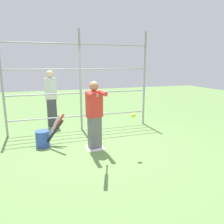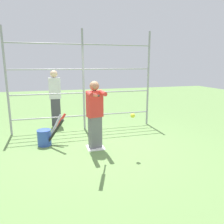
% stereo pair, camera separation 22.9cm
% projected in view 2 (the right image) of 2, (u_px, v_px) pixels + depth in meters
% --- Properties ---
extents(ground_plane, '(24.00, 24.00, 0.00)m').
position_uv_depth(ground_plane, '(95.00, 148.00, 5.20)').
color(ground_plane, '#608447').
extents(home_plate, '(0.40, 0.40, 0.02)m').
position_uv_depth(home_plate, '(95.00, 147.00, 5.20)').
color(home_plate, white).
rests_on(home_plate, ground).
extents(fence_backstop, '(4.19, 0.06, 2.92)m').
position_uv_depth(fence_backstop, '(83.00, 81.00, 6.38)').
color(fence_backstop, '#939399').
rests_on(fence_backstop, ground).
extents(batter, '(0.40, 0.60, 1.59)m').
position_uv_depth(batter, '(95.00, 113.00, 5.00)').
color(batter, slate).
rests_on(batter, ground).
extents(baseball_bat_swinging, '(0.35, 0.81, 0.19)m').
position_uv_depth(baseball_bat_swinging, '(95.00, 95.00, 4.00)').
color(baseball_bat_swinging, black).
extents(softball_in_flight, '(0.10, 0.10, 0.10)m').
position_uv_depth(softball_in_flight, '(133.00, 116.00, 4.54)').
color(softball_in_flight, yellow).
extents(bat_bucket, '(0.73, 0.62, 0.76)m').
position_uv_depth(bat_bucket, '(46.00, 136.00, 5.32)').
color(bat_bucket, '#3351B2').
rests_on(bat_bucket, ground).
extents(bystander_behind_fence, '(0.36, 0.23, 1.76)m').
position_uv_depth(bystander_behind_fence, '(55.00, 97.00, 6.92)').
color(bystander_behind_fence, '#3F3F47').
rests_on(bystander_behind_fence, ground).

